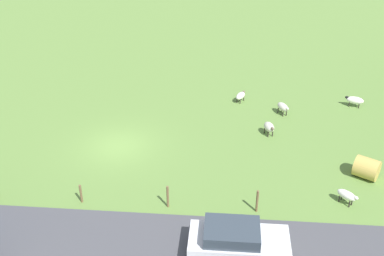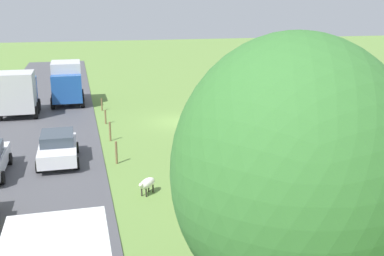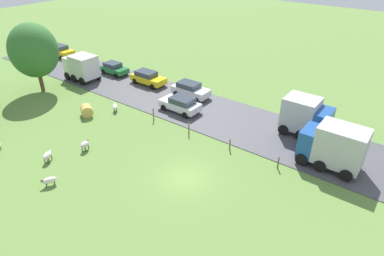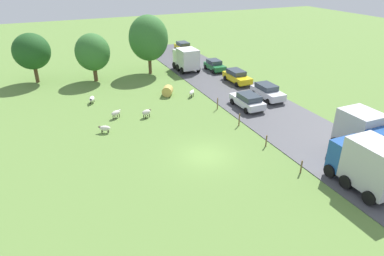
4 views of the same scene
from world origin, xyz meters
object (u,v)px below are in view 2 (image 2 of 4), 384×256
at_px(sheep_0, 252,149).
at_px(tree_2, 292,173).
at_px(hay_bale_0, 207,190).
at_px(sheep_4, 147,183).
at_px(truck_0, 18,93).
at_px(truck_2, 67,82).
at_px(car_1, 58,147).
at_px(sheep_3, 310,137).
at_px(sheep_2, 307,151).

height_order(sheep_0, tree_2, tree_2).
xyz_separation_m(hay_bale_0, tree_2, (0.83, 9.34, 4.35)).
relative_size(sheep_4, truck_0, 0.26).
bearing_deg(truck_2, hay_bale_0, 105.20).
height_order(hay_bale_0, car_1, car_1).
bearing_deg(sheep_4, truck_0, -67.31).
bearing_deg(sheep_3, truck_0, -33.60).
bearing_deg(truck_2, sheep_0, 120.33).
distance_m(sheep_4, truck_0, 19.05).
height_order(truck_0, car_1, truck_0).
relative_size(sheep_2, tree_2, 0.15).
xyz_separation_m(sheep_4, tree_2, (-1.61, 10.87, 4.41)).
bearing_deg(sheep_3, sheep_2, 59.55).
relative_size(truck_0, truck_2, 0.88).
bearing_deg(sheep_2, sheep_3, -120.45).
height_order(truck_2, car_1, truck_2).
bearing_deg(tree_2, sheep_0, -109.00).
bearing_deg(sheep_3, car_1, -1.05).
distance_m(sheep_4, truck_2, 21.45).
bearing_deg(hay_bale_0, truck_2, -74.80).
bearing_deg(tree_2, truck_2, -80.56).
height_order(sheep_3, car_1, car_1).
relative_size(sheep_3, car_1, 0.26).
xyz_separation_m(sheep_2, car_1, (13.51, -3.14, 0.34)).
bearing_deg(sheep_3, truck_2, -46.86).
relative_size(tree_2, truck_2, 1.69).
relative_size(sheep_4, tree_2, 0.13).
height_order(sheep_0, sheep_3, sheep_0).
height_order(sheep_3, sheep_4, sheep_4).
relative_size(hay_bale_0, tree_2, 0.16).
relative_size(sheep_3, sheep_4, 1.07).
bearing_deg(truck_0, tree_2, 107.48).
bearing_deg(truck_0, sheep_3, 146.40).
xyz_separation_m(sheep_2, sheep_4, (9.43, 2.42, -0.01)).
bearing_deg(sheep_0, truck_0, -45.22).
xyz_separation_m(tree_2, truck_2, (5.32, -31.96, -2.99)).
distance_m(sheep_2, sheep_4, 9.73).
bearing_deg(sheep_3, hay_bale_0, 38.19).
xyz_separation_m(sheep_2, tree_2, (7.81, 13.29, 4.39)).
bearing_deg(sheep_2, truck_0, -42.05).
xyz_separation_m(sheep_2, truck_2, (13.13, -18.66, 1.40)).
distance_m(sheep_4, hay_bale_0, 2.89).
relative_size(sheep_0, sheep_3, 0.97).
relative_size(sheep_2, truck_2, 0.25).
height_order(sheep_4, truck_0, truck_0).
xyz_separation_m(hay_bale_0, truck_2, (6.14, -22.62, 1.36)).
height_order(truck_0, truck_2, truck_2).
xyz_separation_m(sheep_0, tree_2, (4.96, 14.40, 4.38)).
xyz_separation_m(sheep_3, tree_2, (9.49, 16.16, 4.47)).
xyz_separation_m(truck_2, car_1, (0.38, 15.52, -1.06)).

